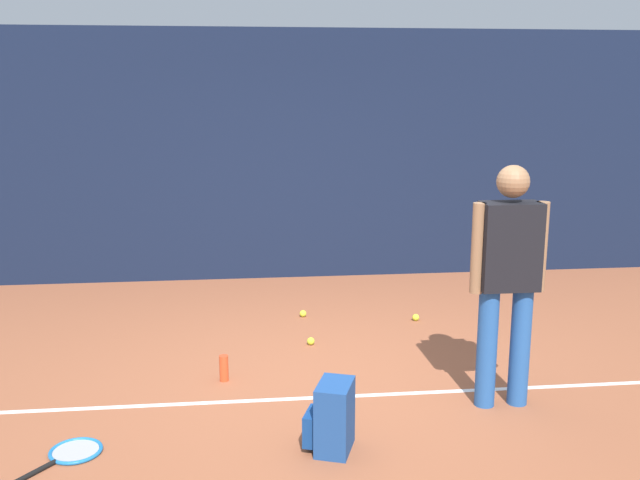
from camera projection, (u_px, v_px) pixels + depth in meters
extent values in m
plane|color=#9E5638|center=(326.00, 376.00, 5.51)|extent=(12.00, 12.00, 0.00)
cube|color=#141E38|center=(295.00, 156.00, 8.12)|extent=(10.00, 0.10, 2.84)
cube|color=white|center=(332.00, 397.00, 5.14)|extent=(9.00, 0.05, 0.00)
cylinder|color=#2659A5|center=(487.00, 348.00, 4.93)|extent=(0.14, 0.14, 0.85)
cylinder|color=#2659A5|center=(520.00, 347.00, 4.95)|extent=(0.14, 0.14, 0.85)
cube|color=black|center=(509.00, 246.00, 4.79)|extent=(0.40, 0.22, 0.60)
sphere|color=#9E704C|center=(513.00, 181.00, 4.69)|extent=(0.22, 0.22, 0.22)
cylinder|color=#9E704C|center=(478.00, 248.00, 4.76)|extent=(0.09, 0.09, 0.62)
cylinder|color=#9E704C|center=(540.00, 247.00, 4.81)|extent=(0.09, 0.09, 0.62)
cylinder|color=black|center=(34.00, 473.00, 4.11)|extent=(0.21, 0.26, 0.03)
torus|color=#1E72BF|center=(76.00, 451.00, 4.36)|extent=(0.46, 0.46, 0.02)
cylinder|color=#B2B2B2|center=(76.00, 451.00, 4.36)|extent=(0.39, 0.39, 0.00)
cube|color=#1E478C|center=(335.00, 417.00, 4.35)|extent=(0.29, 0.35, 0.44)
cube|color=navy|center=(313.00, 426.00, 4.40)|extent=(0.15, 0.23, 0.20)
sphere|color=#CCE033|center=(416.00, 317.00, 6.81)|extent=(0.07, 0.07, 0.07)
sphere|color=#CCE033|center=(303.00, 314.00, 6.92)|extent=(0.07, 0.07, 0.07)
sphere|color=#CCE033|center=(311.00, 341.00, 6.17)|extent=(0.07, 0.07, 0.07)
cylinder|color=#D84C26|center=(224.00, 368.00, 5.41)|extent=(0.07, 0.07, 0.20)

